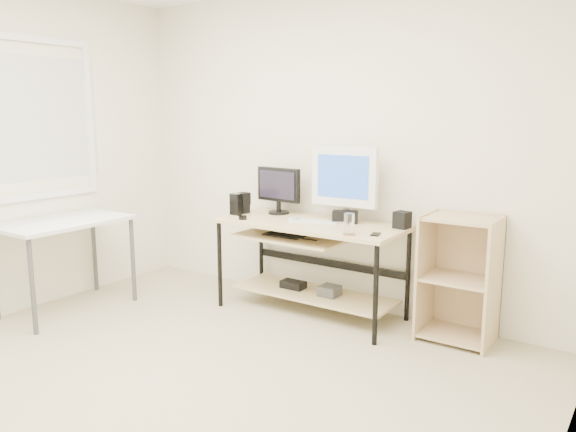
# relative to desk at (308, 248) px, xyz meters

# --- Properties ---
(room) EXTENTS (4.01, 4.01, 2.62)m
(room) POSITION_rel_desk_xyz_m (-0.11, -1.62, 0.78)
(room) COLOR #B8AE8E
(room) RESTS_ON ground
(desk) EXTENTS (1.50, 0.65, 0.75)m
(desk) POSITION_rel_desk_xyz_m (0.00, 0.00, 0.00)
(desk) COLOR #D6BE88
(desk) RESTS_ON ground
(side_table) EXTENTS (0.60, 1.00, 0.75)m
(side_table) POSITION_rel_desk_xyz_m (-1.65, -1.06, 0.13)
(side_table) COLOR white
(side_table) RESTS_ON ground
(shelf_unit) EXTENTS (0.50, 0.40, 0.90)m
(shelf_unit) POSITION_rel_desk_xyz_m (1.18, 0.16, -0.09)
(shelf_unit) COLOR #D0B082
(shelf_unit) RESTS_ON ground
(black_monitor) EXTENTS (0.43, 0.18, 0.39)m
(black_monitor) POSITION_rel_desk_xyz_m (-0.40, 0.16, 0.44)
(black_monitor) COLOR black
(black_monitor) RESTS_ON desk
(white_imac) EXTENTS (0.56, 0.18, 0.59)m
(white_imac) POSITION_rel_desk_xyz_m (0.23, 0.15, 0.55)
(white_imac) COLOR silver
(white_imac) RESTS_ON desk
(keyboard) EXTENTS (0.40, 0.22, 0.01)m
(keyboard) POSITION_rel_desk_xyz_m (0.05, 0.00, 0.22)
(keyboard) COLOR white
(keyboard) RESTS_ON desk
(mouse) EXTENTS (0.09, 0.12, 0.04)m
(mouse) POSITION_rel_desk_xyz_m (-0.11, -0.05, 0.23)
(mouse) COLOR #BCBCC1
(mouse) RESTS_ON desk
(center_speaker) EXTENTS (0.21, 0.15, 0.10)m
(center_speaker) POSITION_rel_desk_xyz_m (0.26, 0.12, 0.26)
(center_speaker) COLOR black
(center_speaker) RESTS_ON desk
(speaker_left) EXTENTS (0.10, 0.10, 0.18)m
(speaker_left) POSITION_rel_desk_xyz_m (-0.67, 0.02, 0.30)
(speaker_left) COLOR black
(speaker_left) RESTS_ON desk
(speaker_right) EXTENTS (0.12, 0.12, 0.13)m
(speaker_right) POSITION_rel_desk_xyz_m (0.71, 0.18, 0.27)
(speaker_right) COLOR black
(speaker_right) RESTS_ON desk
(audio_controller) EXTENTS (0.09, 0.06, 0.18)m
(audio_controller) POSITION_rel_desk_xyz_m (-0.67, -0.09, 0.30)
(audio_controller) COLOR black
(audio_controller) RESTS_ON desk
(volume_puck) EXTENTS (0.08, 0.08, 0.03)m
(volume_puck) POSITION_rel_desk_xyz_m (-0.49, -0.22, 0.23)
(volume_puck) COLOR black
(volume_puck) RESTS_ON desk
(smartphone) EXTENTS (0.08, 0.12, 0.01)m
(smartphone) POSITION_rel_desk_xyz_m (0.65, -0.14, 0.22)
(smartphone) COLOR black
(smartphone) RESTS_ON desk
(coaster) EXTENTS (0.12, 0.12, 0.01)m
(coaster) POSITION_rel_desk_xyz_m (0.50, -0.25, 0.21)
(coaster) COLOR #A56F4A
(coaster) RESTS_ON desk
(drinking_glass) EXTENTS (0.09, 0.09, 0.15)m
(drinking_glass) POSITION_rel_desk_xyz_m (0.50, -0.25, 0.29)
(drinking_glass) COLOR white
(drinking_glass) RESTS_ON coaster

